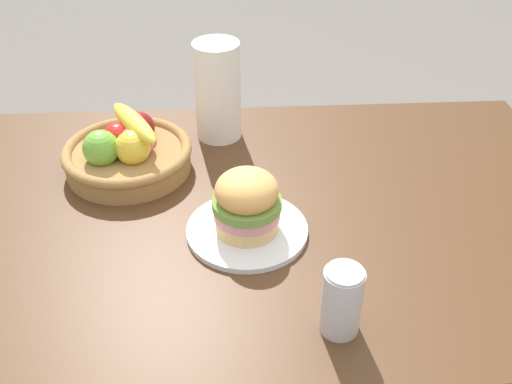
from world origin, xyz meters
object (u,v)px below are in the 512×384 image
sandwich (247,202)px  soda_can (342,301)px  paper_towel_roll (218,91)px  plate (247,230)px  fruit_basket (127,151)px

sandwich → soda_can: size_ratio=1.06×
soda_can → paper_towel_roll: (-0.19, 0.64, 0.06)m
sandwich → paper_towel_roll: size_ratio=0.56×
plate → paper_towel_roll: bearing=97.7°
plate → paper_towel_roll: paper_towel_roll is taller
plate → sandwich: 0.07m
soda_can → paper_towel_roll: paper_towel_roll is taller
soda_can → paper_towel_roll: 0.67m
paper_towel_roll → plate: bearing=-82.3°
sandwich → paper_towel_roll: (-0.05, 0.38, 0.04)m
fruit_basket → paper_towel_roll: 0.26m
plate → soda_can: bearing=-61.1°
soda_can → plate: bearing=118.9°
plate → sandwich: (0.00, -0.00, 0.07)m
plate → soda_can: size_ratio=1.90×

